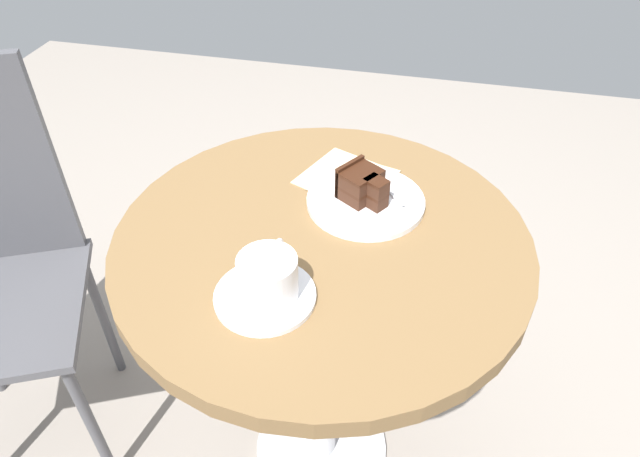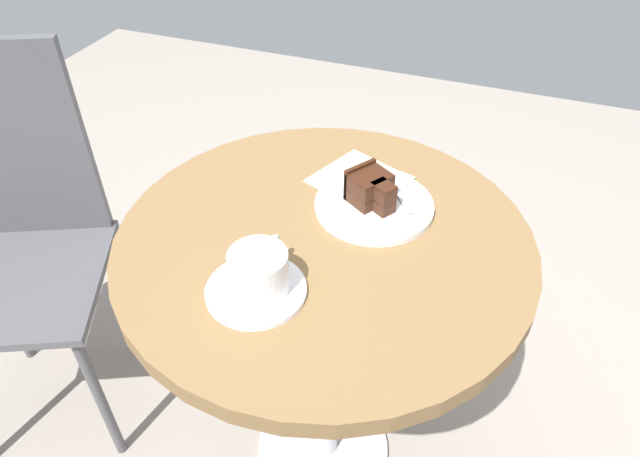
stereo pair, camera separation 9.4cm
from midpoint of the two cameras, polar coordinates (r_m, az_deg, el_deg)
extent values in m
cube|color=gray|center=(1.56, -1.70, -21.28)|extent=(4.40, 4.40, 0.01)
cylinder|color=brown|center=(1.00, -2.48, -1.47)|extent=(0.73, 0.73, 0.03)
cylinder|color=silver|center=(1.26, -2.02, -13.51)|extent=(0.07, 0.07, 0.67)
cylinder|color=silver|center=(1.55, -1.71, -21.04)|extent=(0.33, 0.33, 0.02)
cylinder|color=white|center=(0.88, -8.57, -6.84)|extent=(0.16, 0.16, 0.01)
cylinder|color=white|center=(0.86, -8.37, -4.99)|extent=(0.09, 0.09, 0.07)
cylinder|color=#D6B789|center=(0.83, -8.59, -3.33)|extent=(0.08, 0.08, 0.00)
torus|color=white|center=(0.89, -7.25, -2.66)|extent=(0.05, 0.01, 0.05)
cube|color=silver|center=(0.90, -10.25, -5.34)|extent=(0.07, 0.04, 0.00)
ellipsoid|color=silver|center=(0.92, -8.09, -3.83)|extent=(0.02, 0.02, 0.00)
cylinder|color=white|center=(1.05, 2.04, 2.64)|extent=(0.22, 0.22, 0.01)
cube|color=#422619|center=(1.04, 1.43, 3.60)|extent=(0.09, 0.09, 0.02)
cube|color=#422619|center=(1.02, 2.92, 2.70)|extent=(0.05, 0.05, 0.02)
cube|color=#381C0F|center=(1.04, 1.44, 4.23)|extent=(0.09, 0.09, 0.01)
cube|color=#381C0F|center=(1.01, 2.95, 3.33)|extent=(0.05, 0.05, 0.01)
cube|color=#422619|center=(1.03, 1.46, 4.86)|extent=(0.09, 0.09, 0.02)
cube|color=#422619|center=(1.01, 2.97, 3.97)|extent=(0.05, 0.05, 0.02)
cube|color=#381C0F|center=(1.02, 1.47, 5.51)|extent=(0.09, 0.09, 0.01)
cube|color=#381C0F|center=(1.00, 3.00, 4.63)|extent=(0.05, 0.05, 0.01)
cube|color=#381C0F|center=(1.05, 0.41, 5.12)|extent=(0.06, 0.04, 0.06)
cube|color=silver|center=(1.06, 4.50, 3.63)|extent=(0.09, 0.07, 0.00)
cube|color=silver|center=(1.01, 6.22, 1.46)|extent=(0.04, 0.04, 0.00)
cube|color=beige|center=(1.12, 0.14, 5.05)|extent=(0.20, 0.20, 0.00)
cube|color=beige|center=(1.11, 0.95, 4.81)|extent=(0.17, 0.17, 0.00)
cylinder|color=#4C4C51|center=(1.44, -23.70, -17.69)|extent=(0.02, 0.02, 0.45)
cylinder|color=#4C4C51|center=(1.64, -22.48, -8.19)|extent=(0.02, 0.02, 0.45)
camera|label=1|loc=(0.05, -92.86, -2.43)|focal=32.00mm
camera|label=2|loc=(0.05, 87.14, 2.43)|focal=32.00mm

